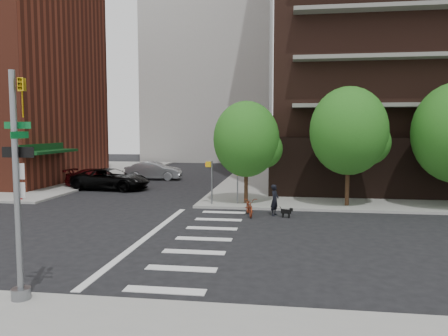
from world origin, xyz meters
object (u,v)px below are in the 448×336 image
object	(u,v)px
traffic_signal	(19,204)
parked_car_silver	(154,171)
parked_car_maroon	(99,179)
fire_hydrant	(20,193)
dog_walker	(275,200)
parked_car_black	(111,179)
scooter	(249,207)

from	to	relation	value
traffic_signal	parked_car_silver	world-z (taller)	traffic_signal
parked_car_maroon	parked_car_silver	world-z (taller)	parked_car_silver
fire_hydrant	traffic_signal	bearing A→B (deg)	-56.74
parked_car_maroon	dog_walker	size ratio (longest dim) A/B	3.13
fire_hydrant	parked_car_black	size ratio (longest dim) A/B	0.12
parked_car_maroon	fire_hydrant	bearing A→B (deg)	163.76
parked_car_silver	dog_walker	size ratio (longest dim) A/B	3.05
traffic_signal	scooter	size ratio (longest dim) A/B	3.15
parked_car_silver	scooter	size ratio (longest dim) A/B	2.69
parked_car_black	parked_car_silver	size ratio (longest dim) A/B	1.16
scooter	traffic_signal	bearing A→B (deg)	-123.97
parked_car_maroon	parked_car_silver	size ratio (longest dim) A/B	1.03
fire_hydrant	parked_car_silver	world-z (taller)	parked_car_silver
traffic_signal	parked_car_maroon	distance (m)	23.44
fire_hydrant	dog_walker	world-z (taller)	dog_walker
parked_car_maroon	dog_walker	xyz separation A→B (m)	(14.03, -9.01, 0.08)
traffic_signal	scooter	world-z (taller)	traffic_signal
parked_car_maroon	traffic_signal	bearing A→B (deg)	-158.11
traffic_signal	parked_car_silver	distance (m)	28.86
fire_hydrant	parked_car_maroon	world-z (taller)	parked_car_maroon
parked_car_black	parked_car_maroon	size ratio (longest dim) A/B	1.13
fire_hydrant	scooter	bearing A→B (deg)	-9.58
parked_car_black	dog_walker	size ratio (longest dim) A/B	3.52
parked_car_black	parked_car_maroon	xyz separation A→B (m)	(-1.30, 0.70, -0.06)
fire_hydrant	dog_walker	size ratio (longest dim) A/B	0.44
scooter	parked_car_black	bearing A→B (deg)	130.23
traffic_signal	dog_walker	world-z (taller)	traffic_signal
fire_hydrant	parked_car_black	bearing A→B (deg)	59.27
scooter	fire_hydrant	bearing A→B (deg)	157.67
traffic_signal	fire_hydrant	size ratio (longest dim) A/B	8.20
traffic_signal	parked_car_maroon	world-z (taller)	traffic_signal
traffic_signal	parked_car_maroon	size ratio (longest dim) A/B	1.14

